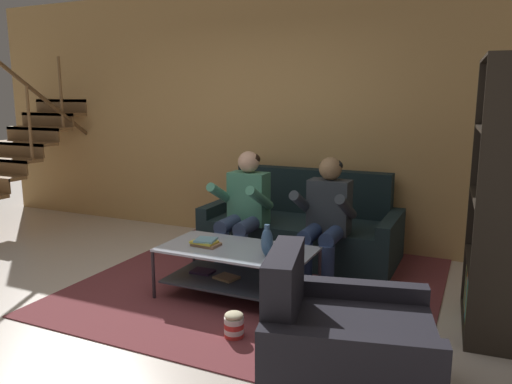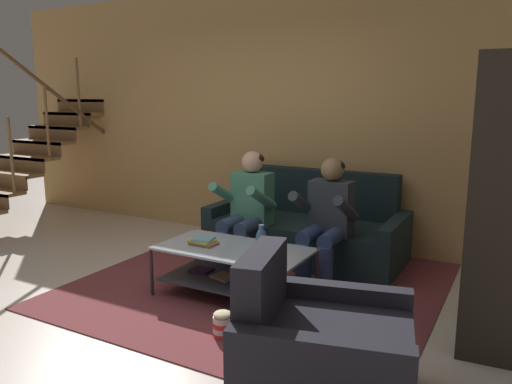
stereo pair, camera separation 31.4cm
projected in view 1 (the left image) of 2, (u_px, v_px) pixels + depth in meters
The scene contains 13 objects.
ground at pixel (155, 318), 3.80m from camera, with size 16.80×16.80×0.00m, color beige.
back_partition at pixel (279, 115), 5.72m from camera, with size 8.40×0.12×2.90m, color tan.
staircase_run at pixel (8, 156), 6.24m from camera, with size 0.94×2.38×2.55m.
couch at pixel (302, 230), 5.24m from camera, with size 1.98×0.91×0.89m.
person_seated_left at pixel (244, 205), 4.86m from camera, with size 0.50×0.58×1.14m.
person_seated_right at pixel (326, 214), 4.52m from camera, with size 0.50×0.58×1.12m.
coffee_table at pixel (236, 264), 4.14m from camera, with size 1.26×0.66×0.43m.
area_rug at pixel (268, 278), 4.63m from camera, with size 3.03×3.23×0.01m.
vase at pixel (267, 241), 3.89m from camera, with size 0.09×0.09×0.25m.
book_stack at pixel (205, 242), 4.18m from camera, with size 0.24×0.19×0.06m.
bookshelf at pixel (501, 235), 3.56m from camera, with size 0.41×0.93×1.93m.
armchair at pixel (343, 351), 2.75m from camera, with size 1.06×1.01×0.84m.
popcorn_tub at pixel (234, 325), 3.48m from camera, with size 0.14×0.14×0.19m.
Camera 1 is at (2.18, -2.90, 1.66)m, focal length 35.00 mm.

